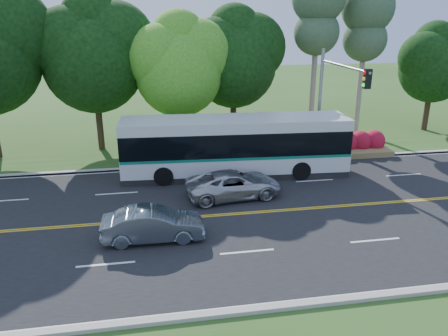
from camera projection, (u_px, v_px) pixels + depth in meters
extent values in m
plane|color=#2F4F1A|center=(241.00, 214.00, 20.77)|extent=(120.00, 120.00, 0.00)
cube|color=black|center=(241.00, 214.00, 20.77)|extent=(60.00, 14.00, 0.02)
cube|color=#A8A297|center=(218.00, 164.00, 27.38)|extent=(60.00, 0.30, 0.15)
cube|color=#A8A297|center=(287.00, 306.00, 14.11)|extent=(60.00, 0.30, 0.15)
cube|color=#2F4F1A|center=(214.00, 155.00, 29.11)|extent=(60.00, 4.00, 0.10)
cube|color=gold|center=(242.00, 214.00, 20.69)|extent=(57.00, 0.10, 0.00)
cube|color=gold|center=(241.00, 213.00, 20.84)|extent=(57.00, 0.10, 0.00)
cube|color=silver|center=(106.00, 264.00, 16.56)|extent=(2.20, 0.12, 0.00)
cube|color=silver|center=(247.00, 252.00, 17.43)|extent=(2.20, 0.12, 0.00)
cube|color=silver|center=(375.00, 240.00, 18.31)|extent=(2.20, 0.12, 0.00)
cube|color=silver|center=(6.00, 200.00, 22.18)|extent=(2.20, 0.12, 0.00)
cube|color=silver|center=(117.00, 193.00, 23.06)|extent=(2.20, 0.12, 0.00)
cube|color=silver|center=(219.00, 187.00, 23.93)|extent=(2.20, 0.12, 0.00)
cube|color=silver|center=(315.00, 181.00, 24.81)|extent=(2.20, 0.12, 0.00)
cube|color=silver|center=(403.00, 175.00, 25.68)|extent=(2.20, 0.12, 0.00)
cube|color=silver|center=(219.00, 166.00, 27.12)|extent=(57.00, 0.12, 0.00)
cube|color=silver|center=(284.00, 302.00, 14.40)|extent=(57.00, 0.12, 0.00)
sphere|color=black|center=(7.00, 32.00, 26.63)|extent=(5.76, 5.76, 5.76)
cylinder|color=black|center=(100.00, 124.00, 30.11)|extent=(0.44, 0.44, 3.60)
sphere|color=black|center=(94.00, 63.00, 28.73)|extent=(6.60, 6.60, 6.60)
sphere|color=black|center=(115.00, 42.00, 28.80)|extent=(5.28, 5.28, 5.28)
sphere|color=black|center=(70.00, 45.00, 27.95)|extent=(4.95, 4.95, 4.95)
sphere|color=black|center=(92.00, 23.00, 28.29)|extent=(4.29, 4.29, 4.29)
cylinder|color=black|center=(181.00, 126.00, 30.12)|extent=(0.44, 0.44, 3.24)
sphere|color=#398B1C|center=(179.00, 73.00, 28.89)|extent=(5.80, 5.80, 5.80)
sphere|color=#398B1C|center=(197.00, 54.00, 28.99)|extent=(4.64, 4.64, 4.64)
sphere|color=#398B1C|center=(160.00, 58.00, 28.18)|extent=(4.35, 4.35, 4.35)
sphere|color=#398B1C|center=(179.00, 38.00, 28.55)|extent=(3.77, 3.77, 3.77)
cylinder|color=black|center=(233.00, 118.00, 32.12)|extent=(0.44, 0.44, 3.42)
sphere|color=black|center=(234.00, 65.00, 30.84)|extent=(6.00, 6.00, 6.00)
sphere|color=black|center=(252.00, 47.00, 30.93)|extent=(4.80, 4.80, 4.80)
sphere|color=black|center=(217.00, 50.00, 30.11)|extent=(4.50, 4.50, 4.50)
sphere|color=black|center=(234.00, 32.00, 30.47)|extent=(3.90, 3.90, 3.90)
cylinder|color=gray|center=(314.00, 72.00, 32.00)|extent=(0.40, 0.40, 9.80)
sphere|color=#3B5736|center=(316.00, 32.00, 31.06)|extent=(3.23, 3.23, 3.23)
cylinder|color=gray|center=(361.00, 75.00, 33.22)|extent=(0.40, 0.40, 9.10)
sphere|color=#3B5736|center=(365.00, 40.00, 32.35)|extent=(3.23, 3.23, 3.23)
sphere|color=#3B5736|center=(368.00, 8.00, 31.61)|extent=(3.80, 3.80, 3.80)
cylinder|color=black|center=(427.00, 111.00, 35.19)|extent=(0.44, 0.44, 3.06)
sphere|color=black|center=(433.00, 69.00, 34.07)|extent=(5.20, 5.20, 5.20)
sphere|color=black|center=(447.00, 55.00, 34.18)|extent=(4.16, 4.16, 4.16)
sphere|color=black|center=(424.00, 58.00, 33.41)|extent=(3.90, 3.90, 3.90)
sphere|color=black|center=(435.00, 43.00, 33.80)|extent=(3.38, 3.38, 3.38)
sphere|color=maroon|center=(260.00, 147.00, 28.61)|extent=(1.50, 1.50, 1.50)
sphere|color=maroon|center=(275.00, 146.00, 28.77)|extent=(1.50, 1.50, 1.50)
sphere|color=maroon|center=(290.00, 145.00, 28.93)|extent=(1.50, 1.50, 1.50)
sphere|color=maroon|center=(304.00, 144.00, 29.09)|extent=(1.50, 1.50, 1.50)
sphere|color=maroon|center=(318.00, 144.00, 29.25)|extent=(1.50, 1.50, 1.50)
sphere|color=maroon|center=(332.00, 143.00, 29.41)|extent=(1.50, 1.50, 1.50)
sphere|color=maroon|center=(346.00, 142.00, 29.56)|extent=(1.50, 1.50, 1.50)
sphere|color=maroon|center=(360.00, 141.00, 29.72)|extent=(1.50, 1.50, 1.50)
sphere|color=maroon|center=(374.00, 141.00, 29.88)|extent=(1.50, 1.50, 1.50)
cube|color=olive|center=(365.00, 153.00, 29.17)|extent=(3.50, 1.40, 0.40)
cylinder|color=gray|center=(319.00, 106.00, 27.41)|extent=(0.20, 0.20, 7.00)
cylinder|color=gray|center=(344.00, 66.00, 23.68)|extent=(0.14, 6.00, 0.14)
cube|color=black|center=(367.00, 79.00, 21.18)|extent=(0.32, 0.28, 0.95)
sphere|color=red|center=(365.00, 73.00, 21.06)|extent=(0.18, 0.18, 0.18)
sphere|color=yellow|center=(364.00, 79.00, 21.16)|extent=(0.18, 0.18, 0.18)
sphere|color=#19D833|center=(364.00, 85.00, 21.26)|extent=(0.18, 0.18, 0.18)
cube|color=silver|center=(235.00, 160.00, 25.49)|extent=(13.08, 3.49, 1.07)
cube|color=black|center=(235.00, 140.00, 25.09)|extent=(13.02, 3.53, 1.34)
cube|color=silver|center=(235.00, 123.00, 24.76)|extent=(13.08, 3.49, 0.60)
cube|color=#0B6852|center=(235.00, 152.00, 25.33)|extent=(13.02, 3.54, 0.15)
cube|color=black|center=(121.00, 142.00, 24.37)|extent=(0.21, 2.53, 1.84)
cube|color=#19E54C|center=(120.00, 123.00, 24.03)|extent=(0.14, 1.65, 0.24)
cube|color=black|center=(235.00, 171.00, 25.74)|extent=(13.08, 3.38, 0.38)
cylinder|color=black|center=(163.00, 176.00, 23.97)|extent=(1.09, 0.36, 1.08)
cylinder|color=black|center=(164.00, 161.00, 26.39)|extent=(1.09, 0.36, 1.08)
cylinder|color=black|center=(301.00, 171.00, 24.79)|extent=(1.09, 0.36, 1.08)
cylinder|color=black|center=(290.00, 157.00, 27.21)|extent=(1.09, 0.36, 1.08)
imported|color=slate|center=(153.00, 224.00, 18.16)|extent=(4.25, 1.55, 1.39)
imported|color=#BCBDC0|center=(234.00, 184.00, 22.44)|extent=(5.13, 2.79, 1.37)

